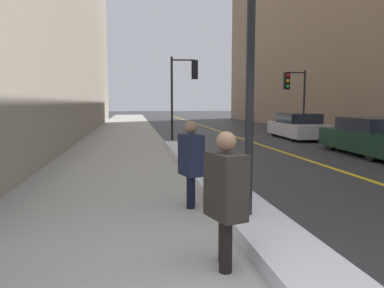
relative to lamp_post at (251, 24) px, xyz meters
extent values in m
cube|color=#9E9B93|center=(-2.16, 12.72, -2.90)|extent=(4.00, 80.00, 0.01)
cube|color=gold|center=(3.84, 12.72, -2.90)|extent=(0.16, 80.00, 0.00)
cube|color=silver|center=(0.10, 3.64, -2.80)|extent=(0.85, 14.07, 0.20)
cube|color=#846B56|center=(12.84, 19.72, 5.72)|extent=(6.00, 36.00, 17.25)
cylinder|color=black|center=(0.00, 0.00, -0.59)|extent=(0.12, 0.12, 4.62)
cylinder|color=black|center=(0.24, 12.85, -0.91)|extent=(0.11, 0.11, 3.99)
cylinder|color=black|center=(0.79, 12.81, 0.94)|extent=(1.10, 0.15, 0.07)
cube|color=black|center=(1.33, 12.77, 0.49)|extent=(0.31, 0.22, 0.90)
sphere|color=red|center=(1.34, 12.88, 0.78)|extent=(0.19, 0.19, 0.19)
sphere|color=orange|center=(1.34, 12.88, 0.49)|extent=(0.19, 0.19, 0.19)
sphere|color=green|center=(1.34, 12.88, 0.20)|extent=(0.19, 0.19, 0.19)
cylinder|color=black|center=(7.56, 14.04, -1.12)|extent=(0.11, 0.11, 3.57)
cylinder|color=black|center=(7.02, 13.96, 0.51)|extent=(1.10, 0.23, 0.07)
cube|color=black|center=(6.47, 13.88, 0.06)|extent=(0.33, 0.24, 0.90)
sphere|color=red|center=(6.49, 13.76, 0.35)|extent=(0.19, 0.19, 0.19)
sphere|color=orange|center=(6.49, 13.76, 0.06)|extent=(0.19, 0.19, 0.19)
sphere|color=green|center=(6.49, 13.76, -0.22)|extent=(0.19, 0.19, 0.19)
cylinder|color=black|center=(-0.64, -1.16, -2.50)|extent=(0.14, 0.14, 0.81)
cylinder|color=black|center=(-0.69, -1.41, -2.50)|extent=(0.14, 0.14, 0.81)
cube|color=#2D2823|center=(-0.66, -1.28, -1.98)|extent=(0.42, 0.55, 0.71)
sphere|color=#8C664C|center=(-0.66, -1.28, -1.50)|extent=(0.22, 0.22, 0.22)
cylinder|color=black|center=(-0.63, 1.30, -2.50)|extent=(0.14, 0.14, 0.81)
cylinder|color=black|center=(-0.68, 1.05, -2.50)|extent=(0.14, 0.14, 0.81)
cube|color=#191E38|center=(-0.66, 1.18, -1.98)|extent=(0.42, 0.55, 0.71)
sphere|color=#8C664C|center=(-0.66, 1.18, -1.50)|extent=(0.22, 0.22, 0.22)
cube|color=black|center=(-0.76, 1.51, -2.13)|extent=(0.16, 0.24, 0.28)
cube|color=black|center=(6.57, 6.71, -2.40)|extent=(2.03, 4.44, 0.69)
cube|color=black|center=(6.57, 6.60, -1.83)|extent=(1.77, 2.35, 0.46)
cylinder|color=black|center=(5.86, 8.10, -2.56)|extent=(0.23, 0.70, 0.69)
cylinder|color=black|center=(7.43, 8.01, -2.56)|extent=(0.23, 0.70, 0.69)
cylinder|color=black|center=(5.72, 5.40, -2.56)|extent=(0.23, 0.70, 0.69)
cube|color=#B2B2B7|center=(6.68, 12.89, -2.43)|extent=(1.97, 4.54, 0.66)
cube|color=black|center=(6.68, 12.78, -1.86)|extent=(1.72, 2.40, 0.49)
cylinder|color=black|center=(6.03, 14.31, -2.60)|extent=(0.27, 0.62, 0.61)
cylinder|color=black|center=(7.49, 14.23, -2.60)|extent=(0.27, 0.62, 0.61)
cylinder|color=black|center=(5.88, 11.55, -2.60)|extent=(0.27, 0.62, 0.61)
cylinder|color=black|center=(7.34, 11.47, -2.60)|extent=(0.27, 0.62, 0.61)
camera|label=1|loc=(-1.65, -5.14, -1.09)|focal=35.00mm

